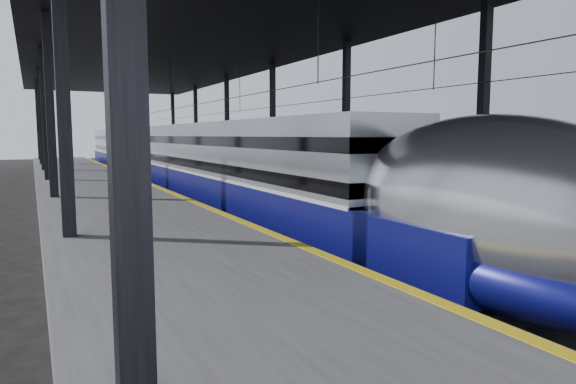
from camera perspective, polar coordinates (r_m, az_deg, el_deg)
ground at (r=12.59m, az=6.68°, el=-11.03°), size 160.00×160.00×0.00m
platform at (r=30.37m, az=-20.48°, el=-0.21°), size 6.00×80.00×1.00m
yellow_strip at (r=30.74m, az=-15.33°, el=0.99°), size 0.30×80.00×0.01m
rails at (r=32.24m, az=-6.18°, el=-0.24°), size 6.52×80.00×0.16m
canopy at (r=31.68m, az=-10.97°, el=15.97°), size 18.00×75.00×9.47m
tgv_train at (r=36.41m, az=-12.84°, el=3.47°), size 3.03×65.20×4.35m
second_train at (r=44.14m, az=-8.57°, el=4.06°), size 2.94×56.05×4.05m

